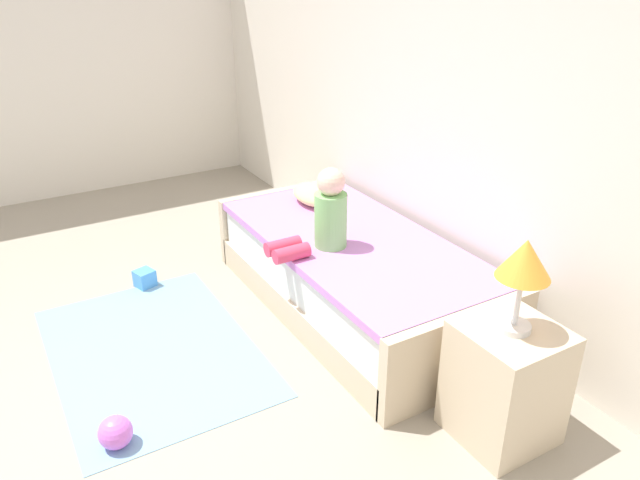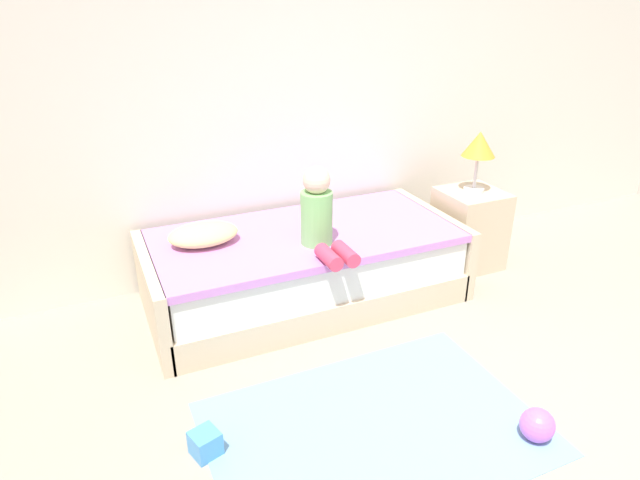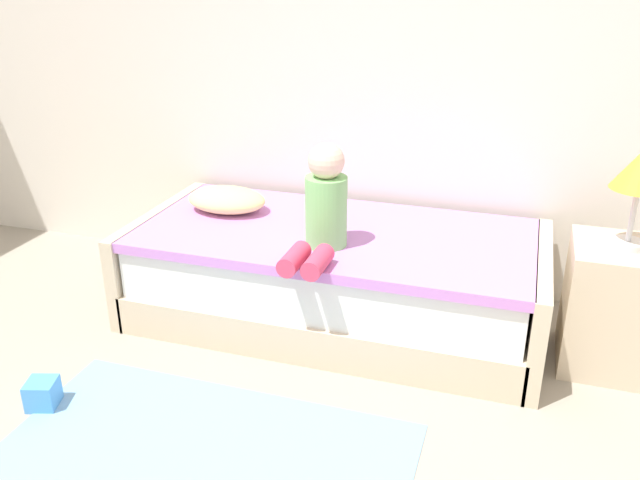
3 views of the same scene
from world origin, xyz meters
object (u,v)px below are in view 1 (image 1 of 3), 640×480
child_figure (324,217)px  toy_ball (115,432)px  table_lamp (524,264)px  toy_block (145,278)px  pillow (317,194)px  bed (353,274)px  nightstand (505,383)px

child_figure → toy_ball: child_figure is taller
table_lamp → toy_block: table_lamp is taller
pillow → toy_block: (-0.32, -1.22, -0.50)m
child_figure → toy_ball: size_ratio=3.11×
table_lamp → toy_block: 2.71m
bed → nightstand: size_ratio=3.52×
bed → child_figure: 0.51m
child_figure → toy_block: size_ratio=4.17×
child_figure → toy_ball: 1.64m
bed → child_figure: size_ratio=4.14×
toy_ball → toy_block: toy_ball is taller
toy_ball → toy_block: 1.57m
bed → toy_block: bed is taller
child_figure → nightstand: bearing=8.7°
pillow → bed: bearing=-8.8°
nightstand → toy_ball: size_ratio=3.66×
nightstand → toy_ball: nightstand is taller
toy_block → bed: bearing=49.1°
child_figure → toy_ball: bearing=-71.2°
toy_block → child_figure: bearing=42.4°
nightstand → table_lamp: bearing=116.6°
pillow → toy_block: size_ratio=3.60×
table_lamp → pillow: size_ratio=1.02×
table_lamp → child_figure: size_ratio=0.88×
table_lamp → toy_ball: size_ratio=2.74×
table_lamp → bed: bearing=179.0°
child_figure → toy_block: 1.47m
child_figure → toy_ball: (0.49, -1.44, -0.62)m
table_lamp → toy_ball: 2.04m
nightstand → child_figure: (-1.34, -0.20, 0.40)m
toy_block → nightstand: bearing=25.3°
pillow → toy_block: 1.36m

